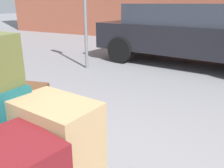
{
  "coord_description": "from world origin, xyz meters",
  "views": [
    {
      "loc": [
        1.04,
        -0.72,
        1.43
      ],
      "look_at": [
        0.0,
        1.2,
        0.69
      ],
      "focal_mm": 38.36,
      "sensor_mm": 36.0,
      "label": 1
    }
  ],
  "objects_px": {
    "suitcase_brown_rear_left": "(21,127)",
    "parked_car": "(187,32)",
    "suitcase_tan_stacked_top": "(59,160)",
    "suitcase_teal_rear_right": "(1,144)"
  },
  "relations": [
    {
      "from": "suitcase_brown_rear_left",
      "to": "parked_car",
      "type": "xyz_separation_m",
      "value": [
        0.03,
        5.05,
        0.12
      ]
    },
    {
      "from": "suitcase_tan_stacked_top",
      "to": "suitcase_teal_rear_right",
      "type": "bearing_deg",
      "value": -164.12
    },
    {
      "from": "suitcase_brown_rear_left",
      "to": "parked_car",
      "type": "distance_m",
      "value": 5.05
    },
    {
      "from": "suitcase_tan_stacked_top",
      "to": "parked_car",
      "type": "relative_size",
      "value": 0.15
    },
    {
      "from": "suitcase_teal_rear_right",
      "to": "parked_car",
      "type": "relative_size",
      "value": 0.15
    },
    {
      "from": "suitcase_teal_rear_right",
      "to": "suitcase_tan_stacked_top",
      "type": "bearing_deg",
      "value": 17.41
    },
    {
      "from": "suitcase_tan_stacked_top",
      "to": "suitcase_brown_rear_left",
      "type": "bearing_deg",
      "value": 165.81
    },
    {
      "from": "suitcase_brown_rear_left",
      "to": "parked_car",
      "type": "height_order",
      "value": "parked_car"
    },
    {
      "from": "suitcase_brown_rear_left",
      "to": "suitcase_tan_stacked_top",
      "type": "bearing_deg",
      "value": -34.49
    },
    {
      "from": "suitcase_teal_rear_right",
      "to": "suitcase_tan_stacked_top",
      "type": "distance_m",
      "value": 0.37
    }
  ]
}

